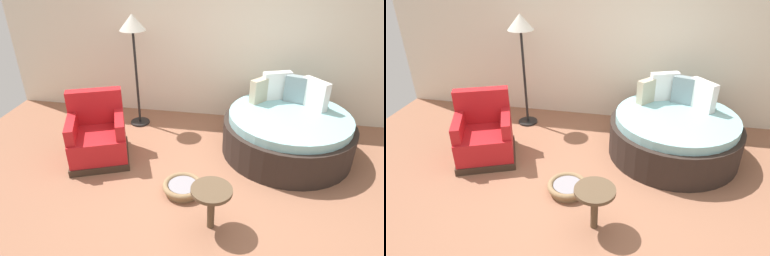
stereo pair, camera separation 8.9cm
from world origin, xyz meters
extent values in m
cube|color=#936047|center=(0.00, 0.00, -0.01)|extent=(8.00, 8.00, 0.02)
cube|color=silver|center=(0.00, 2.15, 1.38)|extent=(8.00, 0.12, 2.75)
cylinder|color=#2D231E|center=(0.90, 1.05, 0.25)|extent=(1.85, 1.85, 0.50)
cylinder|color=#8CC6CC|center=(0.90, 1.05, 0.56)|extent=(1.71, 1.71, 0.12)
cube|color=white|center=(1.24, 1.34, 0.83)|extent=(0.37, 0.40, 0.42)
cube|color=gray|center=(1.03, 1.49, 0.82)|extent=(0.42, 0.23, 0.41)
cube|color=white|center=(0.71, 1.57, 0.83)|extent=(0.44, 0.26, 0.43)
cube|color=#BCB293|center=(0.48, 1.43, 0.80)|extent=(0.33, 0.35, 0.36)
cube|color=#38281E|center=(-1.73, 0.41, 0.05)|extent=(1.04, 1.04, 0.10)
cube|color=red|center=(-1.73, 0.41, 0.27)|extent=(0.99, 0.99, 0.34)
cube|color=red|center=(-1.84, 0.69, 0.69)|extent=(0.77, 0.43, 0.50)
cube|color=red|center=(-2.02, 0.29, 0.55)|extent=(0.36, 0.68, 0.22)
cube|color=red|center=(-1.43, 0.52, 0.55)|extent=(0.36, 0.68, 0.22)
cylinder|color=#8E704C|center=(-0.41, -0.12, 0.03)|extent=(0.44, 0.44, 0.06)
torus|color=#8E704C|center=(-0.41, -0.12, 0.10)|extent=(0.51, 0.51, 0.07)
cylinder|color=gray|center=(-0.41, -0.12, 0.08)|extent=(0.36, 0.36, 0.05)
cylinder|color=brown|center=(0.00, -0.64, 0.24)|extent=(0.08, 0.08, 0.48)
cylinder|color=brown|center=(0.00, -0.64, 0.50)|extent=(0.44, 0.44, 0.04)
cylinder|color=black|center=(-1.50, 1.56, 0.01)|extent=(0.32, 0.32, 0.03)
cylinder|color=black|center=(-1.50, 1.56, 0.81)|extent=(0.04, 0.04, 1.55)
cone|color=beige|center=(-1.50, 1.56, 1.70)|extent=(0.40, 0.40, 0.24)
camera|label=1|loc=(0.27, -3.38, 2.76)|focal=31.73mm
camera|label=2|loc=(0.36, -3.37, 2.76)|focal=31.73mm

